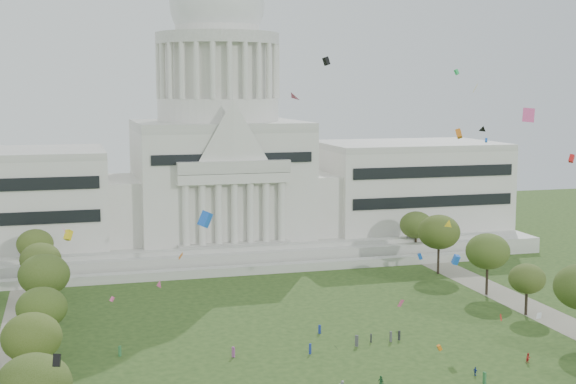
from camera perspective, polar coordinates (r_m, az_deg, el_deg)
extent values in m
cube|color=#B7B5AB|center=(219.48, -4.93, -3.42)|extent=(160.00, 60.00, 4.00)
cube|color=#B7B5AB|center=(188.03, -3.05, -5.55)|extent=(130.00, 3.00, 2.00)
cube|color=#B7B5AB|center=(195.34, -3.56, -4.61)|extent=(140.00, 3.00, 5.00)
cube|color=silver|center=(213.34, -19.59, -0.60)|extent=(50.00, 34.00, 22.00)
cube|color=silver|center=(232.86, 8.50, 0.39)|extent=(50.00, 34.00, 22.00)
cube|color=silver|center=(211.60, -12.01, -1.22)|extent=(12.00, 26.00, 16.00)
cube|color=silver|center=(221.47, 2.07, -0.68)|extent=(12.00, 26.00, 16.00)
cube|color=silver|center=(216.07, -4.92, 0.70)|extent=(44.00, 38.00, 28.00)
cube|color=silver|center=(196.21, -3.85, 0.97)|extent=(28.00, 3.00, 2.40)
cube|color=black|center=(217.16, 10.36, 0.38)|extent=(46.00, 0.40, 11.00)
cylinder|color=silver|center=(214.67, -4.98, 5.85)|extent=(32.00, 32.00, 6.00)
cylinder|color=silver|center=(214.63, -5.01, 8.52)|extent=(28.00, 28.00, 14.00)
cylinder|color=#B7B5AB|center=(214.97, -5.04, 10.79)|extent=(32.40, 32.40, 3.00)
cylinder|color=silver|center=(215.36, -5.06, 12.25)|extent=(22.00, 22.00, 8.00)
ellipsoid|color=silver|center=(215.74, -5.07, 13.30)|extent=(25.00, 25.00, 26.20)
cube|color=gray|center=(134.32, -18.72, -11.73)|extent=(8.00, 160.00, 0.04)
cube|color=gray|center=(160.14, 18.51, -8.61)|extent=(8.00, 160.00, 0.04)
cylinder|color=black|center=(121.29, -17.66, -12.43)|extent=(0.56, 0.56, 5.47)
ellipsoid|color=#3A4D16|center=(119.48, -17.77, -9.81)|extent=(8.42, 8.42, 6.89)
cylinder|color=black|center=(137.04, -17.02, -10.13)|extent=(0.56, 0.56, 5.27)
ellipsoid|color=#354F17|center=(135.49, -17.11, -7.87)|extent=(8.12, 8.12, 6.65)
cylinder|color=black|center=(161.23, 16.58, -7.59)|extent=(0.56, 0.56, 4.56)
ellipsoid|color=#3C4B1C|center=(160.07, 16.64, -5.92)|extent=(7.01, 7.01, 5.74)
cylinder|color=black|center=(154.71, -16.87, -7.96)|extent=(0.56, 0.56, 6.03)
ellipsoid|color=#334916|center=(153.17, -16.96, -5.65)|extent=(9.29, 9.29, 7.60)
cylinder|color=black|center=(174.15, 13.96, -6.15)|extent=(0.56, 0.56, 5.97)
ellipsoid|color=#39511B|center=(172.80, 14.02, -4.11)|extent=(9.19, 9.19, 7.52)
cylinder|color=black|center=(172.82, -17.12, -6.46)|extent=(0.56, 0.56, 5.41)
ellipsoid|color=#3A4A1A|center=(171.57, -17.19, -4.60)|extent=(8.33, 8.33, 6.81)
cylinder|color=black|center=(190.86, 10.64, -4.81)|extent=(0.56, 0.56, 6.37)
ellipsoid|color=#374816|center=(189.56, 10.69, -2.81)|extent=(9.82, 9.82, 8.03)
cylinder|color=black|center=(190.55, -17.48, -5.21)|extent=(0.56, 0.56, 5.32)
ellipsoid|color=#40511A|center=(189.43, -17.55, -3.54)|extent=(8.19, 8.19, 6.70)
cylinder|color=black|center=(207.84, 9.07, -3.90)|extent=(0.56, 0.56, 5.47)
ellipsoid|color=#394E1B|center=(206.79, 9.10, -2.32)|extent=(8.42, 8.42, 6.89)
imported|color=#B21E1E|center=(134.60, 16.72, -11.25)|extent=(0.87, 0.62, 1.64)
imported|color=#33723F|center=(119.44, 6.62, -13.31)|extent=(1.05, 1.35, 2.03)
imported|color=navy|center=(127.12, 13.18, -12.32)|extent=(0.71, 0.91, 1.37)
cube|color=#26262B|center=(141.59, 7.92, -10.07)|extent=(0.50, 0.49, 1.63)
cube|color=#33723F|center=(134.98, -11.87, -11.02)|extent=(0.51, 0.54, 1.74)
cube|color=#994C8C|center=(132.08, -3.91, -11.29)|extent=(0.52, 0.53, 1.73)
cube|color=#26262B|center=(124.77, -15.29, -12.70)|extent=(0.47, 0.51, 1.65)
cube|color=#4C4C51|center=(137.47, 4.90, -10.50)|extent=(0.59, 0.58, 1.93)
cube|color=#4C4C51|center=(140.40, 7.32, -10.17)|extent=(0.33, 0.50, 1.83)
cube|color=#33723F|center=(124.22, 13.80, -12.71)|extent=(0.42, 0.54, 1.78)
cube|color=navy|center=(133.38, 1.59, -11.09)|extent=(0.50, 0.54, 1.72)
cube|color=#26262B|center=(139.82, 5.92, -10.30)|extent=(0.35, 0.44, 1.47)
cube|color=navy|center=(143.88, 2.26, -9.73)|extent=(0.47, 0.47, 1.55)
cube|color=#B21E1E|center=(127.08, -16.12, -12.33)|extent=(0.39, 0.52, 1.75)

